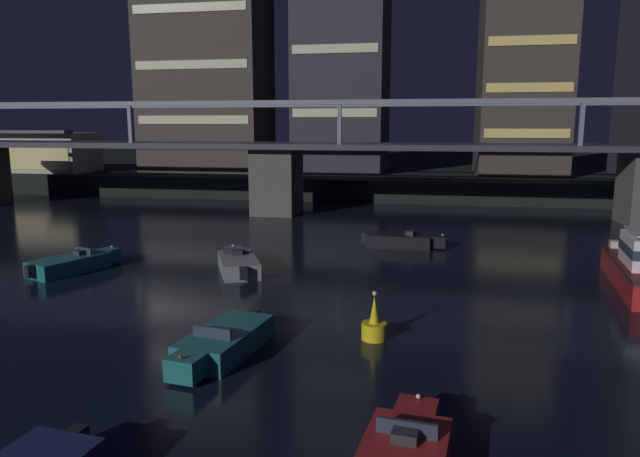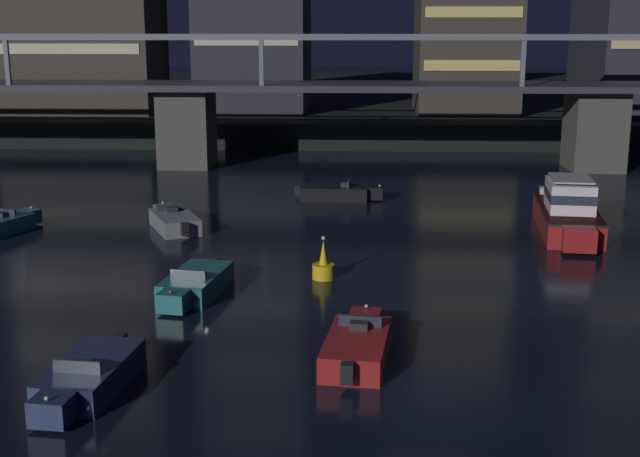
{
  "view_description": "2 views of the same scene",
  "coord_description": "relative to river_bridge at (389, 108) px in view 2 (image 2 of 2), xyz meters",
  "views": [
    {
      "loc": [
        -1.6,
        -8.17,
        7.52
      ],
      "look_at": [
        -6.84,
        19.02,
        2.57
      ],
      "focal_mm": 32.75,
      "sensor_mm": 36.0,
      "label": 1
    },
    {
      "loc": [
        -2.01,
        -21.44,
        9.92
      ],
      "look_at": [
        -3.77,
        15.47,
        1.15
      ],
      "focal_mm": 47.9,
      "sensor_mm": 36.0,
      "label": 2
    }
  ],
  "objects": [
    {
      "name": "speedboat_near_right",
      "position": [
        -11.34,
        -19.8,
        -3.86
      ],
      "size": [
        3.3,
        4.99,
        1.16
      ],
      "color": "gray",
      "rests_on": "ground"
    },
    {
      "name": "speedboat_far_center",
      "position": [
        -3.29,
        -12.03,
        -3.86
      ],
      "size": [
        5.21,
        1.97,
        1.16
      ],
      "color": "black",
      "rests_on": "ground"
    },
    {
      "name": "river_bridge",
      "position": [
        0.0,
        0.0,
        0.0
      ],
      "size": [
        93.36,
        6.4,
        9.38
      ],
      "color": "#4C4944",
      "rests_on": "ground"
    },
    {
      "name": "speedboat_mid_right",
      "position": [
        -2.03,
        -36.59,
        -3.86
      ],
      "size": [
        2.24,
        5.23,
        1.16
      ],
      "color": "maroon",
      "rests_on": "ground"
    },
    {
      "name": "channel_buoy",
      "position": [
        -3.44,
        -28.15,
        -3.8
      ],
      "size": [
        0.9,
        0.9,
        1.76
      ],
      "color": "yellow",
      "rests_on": "ground"
    },
    {
      "name": "far_riverbank",
      "position": [
        0.0,
        48.01,
        -3.18
      ],
      "size": [
        240.0,
        80.0,
        2.2
      ],
      "primitive_type": "cube",
      "color": "black",
      "rests_on": "ground"
    },
    {
      "name": "speedboat_mid_center",
      "position": [
        -8.23,
        -30.53,
        -3.86
      ],
      "size": [
        2.37,
        5.23,
        1.16
      ],
      "color": "#196066",
      "rests_on": "ground"
    },
    {
      "name": "ground_plane",
      "position": [
        0.0,
        -39.71,
        -4.28
      ],
      "size": [
        400.0,
        400.0,
        0.0
      ],
      "primitive_type": "plane",
      "color": "black"
    },
    {
      "name": "cabin_cruiser_near_left",
      "position": [
        8.25,
        -19.58,
        -3.23
      ],
      "size": [
        3.55,
        9.31,
        2.79
      ],
      "color": "maroon",
      "rests_on": "ground"
    },
    {
      "name": "speedboat_near_center",
      "position": [
        -9.52,
        -39.35,
        -3.86
      ],
      "size": [
        2.2,
        5.23,
        1.16
      ],
      "color": "#19234C",
      "rests_on": "ground"
    }
  ]
}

